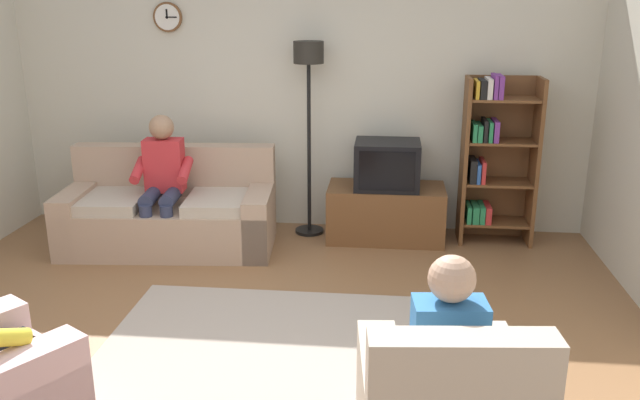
# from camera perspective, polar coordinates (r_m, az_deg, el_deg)

# --- Properties ---
(ground_plane) EXTENTS (12.00, 12.00, 0.00)m
(ground_plane) POSITION_cam_1_polar(r_m,az_deg,el_deg) (4.45, -6.41, -13.03)
(ground_plane) COLOR #8C603D
(back_wall_assembly) EXTENTS (6.20, 0.17, 2.70)m
(back_wall_assembly) POSITION_cam_1_polar(r_m,az_deg,el_deg) (6.53, -1.84, 9.41)
(back_wall_assembly) COLOR beige
(back_wall_assembly) RESTS_ON ground_plane
(couch) EXTENTS (1.96, 1.03, 0.90)m
(couch) POSITION_cam_1_polar(r_m,az_deg,el_deg) (6.23, -12.89, -1.20)
(couch) COLOR tan
(couch) RESTS_ON ground_plane
(tv_stand) EXTENTS (1.10, 0.56, 0.52)m
(tv_stand) POSITION_cam_1_polar(r_m,az_deg,el_deg) (6.32, 5.71, -1.11)
(tv_stand) COLOR brown
(tv_stand) RESTS_ON ground_plane
(tv) EXTENTS (0.60, 0.49, 0.44)m
(tv) POSITION_cam_1_polar(r_m,az_deg,el_deg) (6.16, 5.84, 3.06)
(tv) COLOR black
(tv) RESTS_ON tv_stand
(bookshelf) EXTENTS (0.68, 0.36, 1.58)m
(bookshelf) POSITION_cam_1_polar(r_m,az_deg,el_deg) (6.31, 14.80, 3.66)
(bookshelf) COLOR brown
(bookshelf) RESTS_ON ground_plane
(floor_lamp) EXTENTS (0.28, 0.28, 1.85)m
(floor_lamp) POSITION_cam_1_polar(r_m,az_deg,el_deg) (6.20, -0.98, 9.92)
(floor_lamp) COLOR black
(floor_lamp) RESTS_ON ground_plane
(area_rug) EXTENTS (2.20, 1.70, 0.01)m
(area_rug) POSITION_cam_1_polar(r_m,az_deg,el_deg) (4.51, -4.57, -12.47)
(area_rug) COLOR #AD9E8E
(area_rug) RESTS_ON ground_plane
(person_on_couch) EXTENTS (0.53, 0.56, 1.24)m
(person_on_couch) POSITION_cam_1_polar(r_m,az_deg,el_deg) (6.03, -13.52, 1.96)
(person_on_couch) COLOR red
(person_on_couch) RESTS_ON ground_plane
(person_in_right_armchair) EXTENTS (0.54, 0.56, 1.12)m
(person_in_right_armchair) POSITION_cam_1_polar(r_m,az_deg,el_deg) (3.31, 10.67, -12.53)
(person_in_right_armchair) COLOR #3372B2
(person_in_right_armchair) RESTS_ON ground_plane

